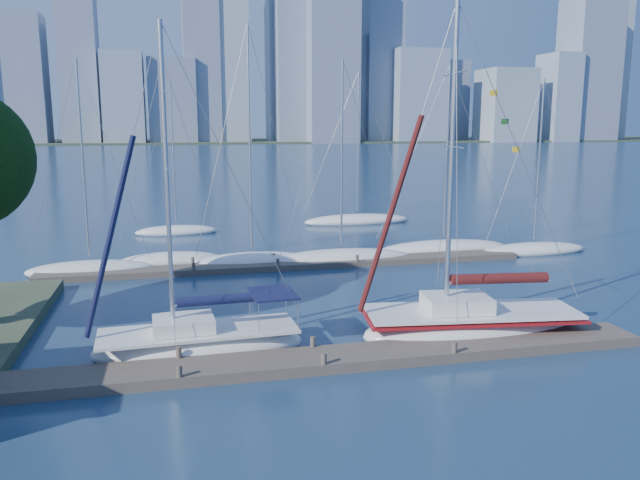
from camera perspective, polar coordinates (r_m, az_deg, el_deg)
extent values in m
plane|color=#162E49|center=(23.47, -0.17, -11.39)|extent=(700.00, 700.00, 0.00)
cube|color=#483F35|center=(23.39, -0.17, -10.94)|extent=(26.00, 2.00, 0.40)
cube|color=#483F35|center=(38.81, -2.61, -2.28)|extent=(30.00, 1.80, 0.36)
cube|color=#38472D|center=(341.37, -12.49, 8.77)|extent=(800.00, 100.00, 1.50)
ellipsoid|color=white|center=(24.99, -10.96, -9.61)|extent=(8.27, 3.06, 1.43)
cube|color=white|center=(24.78, -11.01, -8.16)|extent=(7.66, 2.81, 0.11)
cube|color=white|center=(24.64, -12.38, -7.51)|extent=(2.37, 1.84, 0.52)
cylinder|color=silver|center=(23.54, -13.82, 5.10)|extent=(0.17, 0.17, 11.42)
cylinder|color=silver|center=(24.54, -8.82, -5.59)|extent=(3.86, 0.28, 0.10)
cylinder|color=black|center=(24.52, -8.83, -5.38)|extent=(3.56, 0.55, 0.38)
cube|color=black|center=(24.79, -4.34, -4.88)|extent=(1.82, 2.35, 0.08)
ellipsoid|color=white|center=(27.28, 13.61, -7.91)|extent=(9.79, 4.26, 1.66)
cube|color=white|center=(27.05, 13.68, -6.34)|extent=(9.07, 3.93, 0.13)
cube|color=white|center=(26.73, 12.37, -5.63)|extent=(2.89, 2.33, 0.61)
cylinder|color=silver|center=(25.61, 11.93, 6.96)|extent=(0.20, 0.20, 12.33)
cylinder|color=silver|center=(27.12, 16.06, -3.62)|extent=(4.47, 0.67, 0.11)
cylinder|color=#4C1014|center=(27.09, 16.08, -3.40)|extent=(4.15, 0.95, 0.44)
cube|color=maroon|center=(27.10, 13.66, -6.73)|extent=(9.28, 4.08, 0.11)
ellipsoid|color=white|center=(39.67, -20.25, -2.60)|extent=(7.74, 4.44, 1.16)
cylinder|color=silver|center=(38.79, -20.86, 6.86)|extent=(0.13, 0.13, 11.40)
ellipsoid|color=white|center=(40.87, -13.45, -1.87)|extent=(6.87, 3.32, 1.15)
cylinder|color=silver|center=(40.01, -13.86, 7.50)|extent=(0.13, 0.13, 11.67)
ellipsoid|color=white|center=(39.70, -6.22, -1.98)|extent=(7.89, 4.83, 1.20)
cylinder|color=silver|center=(38.79, -6.44, 9.21)|extent=(0.13, 0.13, 13.66)
ellipsoid|color=white|center=(40.34, 1.96, -1.71)|extent=(9.57, 5.90, 1.26)
cylinder|color=silver|center=(39.47, 2.02, 7.87)|extent=(0.14, 0.14, 11.62)
ellipsoid|color=white|center=(44.35, 11.21, -0.80)|extent=(9.72, 3.70, 1.24)
cylinder|color=silver|center=(43.56, 11.52, 7.86)|extent=(0.14, 0.14, 11.56)
ellipsoid|color=white|center=(45.59, 18.93, -0.90)|extent=(8.04, 2.99, 1.09)
cylinder|color=silver|center=(44.84, 19.40, 6.85)|extent=(0.12, 0.12, 10.75)
ellipsoid|color=white|center=(52.08, -12.99, 0.76)|extent=(6.73, 2.80, 1.05)
cylinder|color=silver|center=(51.42, -13.28, 7.74)|extent=(0.11, 0.11, 11.17)
ellipsoid|color=white|center=(56.33, 3.42, 1.77)|extent=(9.97, 3.83, 1.26)
cylinder|color=silver|center=(55.70, 3.50, 8.93)|extent=(0.14, 0.14, 12.22)
cube|color=slate|center=(316.07, -25.68, 13.04)|extent=(21.37, 17.63, 56.79)
cube|color=gray|center=(333.49, -20.92, 11.19)|extent=(13.73, 17.61, 33.63)
cube|color=#8293A9|center=(307.10, -17.49, 12.25)|extent=(18.27, 19.81, 41.48)
cube|color=slate|center=(308.09, -13.34, 12.22)|extent=(21.82, 16.86, 39.19)
cube|color=gray|center=(313.82, -8.66, 16.85)|extent=(21.55, 14.99, 88.41)
cube|color=#8293A9|center=(332.20, -3.39, 15.71)|extent=(16.37, 17.46, 78.24)
cube|color=slate|center=(310.93, 1.08, 16.56)|extent=(23.74, 18.95, 83.43)
cube|color=gray|center=(330.77, 3.89, 13.52)|extent=(14.72, 17.11, 52.87)
cube|color=#8293A9|center=(324.43, 8.91, 12.83)|extent=(25.64, 18.80, 45.51)
cube|color=slate|center=(364.20, 11.78, 12.31)|extent=(15.69, 17.52, 43.47)
cube|color=gray|center=(344.59, 16.56, 11.68)|extent=(24.36, 23.94, 37.02)
cube|color=#8293A9|center=(360.72, 20.88, 12.03)|extent=(15.18, 21.38, 45.42)
cube|color=slate|center=(375.21, 23.30, 14.01)|extent=(25.41, 23.60, 74.56)
cube|color=gray|center=(407.24, 24.88, 14.09)|extent=(15.77, 17.08, 82.07)
cube|color=slate|center=(317.89, -21.45, 18.99)|extent=(16.65, 18.00, 119.16)
cube|color=slate|center=(313.50, -10.82, 16.64)|extent=(16.75, 18.00, 86.76)
cube|color=slate|center=(319.98, -2.37, 18.39)|extent=(19.08, 18.00, 105.65)
cube|color=slate|center=(329.94, 5.65, 15.92)|extent=(18.52, 18.00, 80.63)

